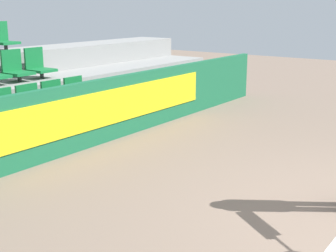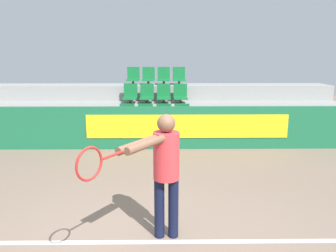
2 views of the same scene
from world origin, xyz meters
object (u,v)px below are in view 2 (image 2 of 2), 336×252
(stadium_chair_2, at_px, (164,117))
(stadium_chair_10, at_px, (164,77))
(stadium_chair_11, at_px, (179,77))
(stadium_chair_8, at_px, (133,77))
(stadium_chair_3, at_px, (182,116))
(stadium_chair_4, at_px, (130,95))
(stadium_chair_5, at_px, (147,95))
(stadium_chair_1, at_px, (145,117))
(stadium_chair_0, at_px, (127,117))
(stadium_chair_9, at_px, (148,77))
(stadium_chair_6, at_px, (164,95))
(tennis_player, at_px, (163,165))
(stadium_chair_7, at_px, (180,95))

(stadium_chair_2, height_order, stadium_chair_10, stadium_chair_10)
(stadium_chair_2, height_order, stadium_chair_11, stadium_chair_11)
(stadium_chair_2, height_order, stadium_chair_8, stadium_chair_8)
(stadium_chair_3, bearing_deg, stadium_chair_11, 90.00)
(stadium_chair_4, relative_size, stadium_chair_8, 1.00)
(stadium_chair_3, height_order, stadium_chair_5, stadium_chair_5)
(stadium_chair_1, bearing_deg, stadium_chair_11, 64.08)
(stadium_chair_0, xyz_separation_m, stadium_chair_1, (0.49, 0.00, 0.00))
(stadium_chair_10, distance_m, stadium_chair_11, 0.49)
(stadium_chair_4, relative_size, stadium_chair_10, 1.00)
(stadium_chair_4, xyz_separation_m, stadium_chair_8, (0.00, 1.01, 0.45))
(stadium_chair_2, distance_m, stadium_chair_9, 2.27)
(stadium_chair_0, bearing_deg, stadium_chair_3, 0.00)
(stadium_chair_6, distance_m, stadium_chair_8, 1.48)
(stadium_chair_6, distance_m, stadium_chair_10, 1.11)
(stadium_chair_4, height_order, stadium_chair_6, same)
(stadium_chair_5, height_order, tennis_player, tennis_player)
(stadium_chair_1, bearing_deg, stadium_chair_0, 180.00)
(stadium_chair_0, bearing_deg, stadium_chair_6, 45.81)
(stadium_chair_2, height_order, stadium_chair_4, stadium_chair_4)
(stadium_chair_1, relative_size, stadium_chair_8, 1.00)
(stadium_chair_2, xyz_separation_m, stadium_chair_3, (0.49, 0.00, 0.00))
(stadium_chair_9, bearing_deg, stadium_chair_5, -90.00)
(stadium_chair_6, xyz_separation_m, stadium_chair_8, (-0.99, 1.01, 0.45))
(stadium_chair_10, height_order, stadium_chair_11, same)
(stadium_chair_3, bearing_deg, stadium_chair_9, 115.92)
(stadium_chair_9, bearing_deg, stadium_chair_1, -90.00)
(stadium_chair_0, xyz_separation_m, stadium_chair_11, (1.48, 2.03, 0.90))
(stadium_chair_8, xyz_separation_m, tennis_player, (0.98, -6.84, -0.59))
(stadium_chair_7, relative_size, tennis_player, 0.34)
(stadium_chair_11, bearing_deg, stadium_chair_6, -115.92)
(stadium_chair_2, relative_size, stadium_chair_6, 1.00)
(stadium_chair_6, height_order, stadium_chair_11, stadium_chair_11)
(stadium_chair_7, bearing_deg, stadium_chair_9, 134.19)
(stadium_chair_2, height_order, stadium_chair_9, stadium_chair_9)
(stadium_chair_8, xyz_separation_m, stadium_chair_11, (1.48, 0.00, 0.00))
(stadium_chair_1, xyz_separation_m, stadium_chair_3, (0.99, 0.00, 0.00))
(stadium_chair_5, xyz_separation_m, stadium_chair_10, (0.49, 1.01, 0.45))
(stadium_chair_11, bearing_deg, stadium_chair_10, 180.00)
(stadium_chair_7, bearing_deg, stadium_chair_4, 180.00)
(tennis_player, bearing_deg, stadium_chair_5, 128.74)
(stadium_chair_1, relative_size, stadium_chair_3, 1.00)
(stadium_chair_0, relative_size, stadium_chair_6, 1.00)
(stadium_chair_11, distance_m, tennis_player, 6.89)
(stadium_chair_9, bearing_deg, tennis_player, -85.91)
(stadium_chair_0, xyz_separation_m, stadium_chair_9, (0.49, 2.03, 0.90))
(stadium_chair_1, height_order, stadium_chair_6, stadium_chair_6)
(stadium_chair_2, height_order, tennis_player, tennis_player)
(stadium_chair_1, relative_size, tennis_player, 0.34)
(stadium_chair_7, bearing_deg, stadium_chair_3, -90.00)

